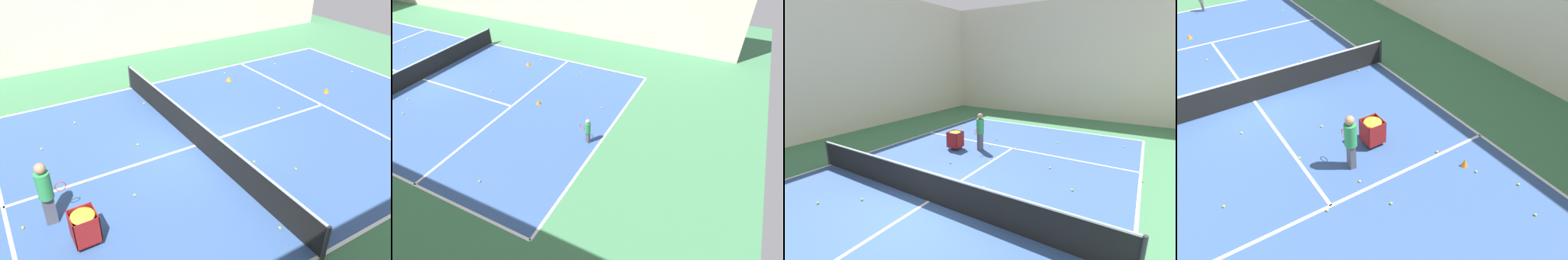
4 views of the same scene
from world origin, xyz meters
TOP-DOWN VIEW (x-y plane):
  - ground_plane at (0.00, 0.00)m, footprint 34.47×34.47m
  - court_playing_area at (0.00, 0.00)m, footprint 11.17×22.07m
  - line_baseline_near at (0.00, -11.03)m, footprint 11.17×0.10m
  - line_sideline_right at (5.58, 0.00)m, footprint 0.10×22.07m
  - line_service_near at (0.00, -6.07)m, footprint 11.17×0.10m
  - line_centre_service at (0.00, 0.00)m, footprint 0.10×12.14m
  - tennis_net at (0.00, 0.00)m, footprint 11.47×0.10m
  - player_near_baseline at (-0.74, -10.55)m, footprint 0.30×0.58m
  - training_cone_0 at (4.04, -4.23)m, footprint 0.28×0.28m
  - training_cone_1 at (0.76, -7.13)m, footprint 0.23×0.23m
  - tennis_ball_0 at (3.83, 0.19)m, footprint 0.07×0.07m
  - tennis_ball_4 at (1.80, -10.06)m, footprint 0.07×0.07m
  - tennis_ball_5 at (3.65, 3.11)m, footprint 0.07×0.07m
  - tennis_ball_6 at (0.64, -4.29)m, footprint 0.07×0.07m
  - tennis_ball_7 at (-1.82, -1.09)m, footprint 0.07×0.07m
  - tennis_ball_8 at (-4.46, -8.07)m, footprint 0.07×0.07m
  - tennis_ball_10 at (4.57, -7.52)m, footprint 0.07×0.07m
  - tennis_ball_13 at (4.69, -0.66)m, footprint 0.07×0.07m
  - tennis_ball_14 at (1.01, 1.68)m, footprint 0.07×0.07m
  - tennis_ball_18 at (4.89, -4.57)m, footprint 0.07×0.07m
  - tennis_ball_20 at (2.42, 4.55)m, footprint 0.07×0.07m
  - tennis_ball_22 at (-2.78, -1.95)m, footprint 0.07×0.07m
  - tennis_ball_23 at (5.48, -9.31)m, footprint 0.07×0.07m
  - tennis_ball_27 at (5.64, 5.16)m, footprint 0.07×0.07m

SIDE VIEW (x-z plane):
  - ground_plane at x=0.00m, z-range 0.00..0.00m
  - court_playing_area at x=0.00m, z-range 0.00..0.00m
  - line_baseline_near at x=0.00m, z-range 0.00..0.01m
  - line_sideline_right at x=5.58m, z-range 0.00..0.01m
  - line_service_near at x=0.00m, z-range 0.00..0.01m
  - line_centre_service at x=0.00m, z-range 0.00..0.01m
  - tennis_ball_0 at x=3.83m, z-range 0.00..0.07m
  - tennis_ball_4 at x=1.80m, z-range 0.00..0.07m
  - tennis_ball_5 at x=3.65m, z-range 0.00..0.07m
  - tennis_ball_6 at x=0.64m, z-range 0.00..0.07m
  - tennis_ball_7 at x=-1.82m, z-range 0.00..0.07m
  - tennis_ball_8 at x=-4.46m, z-range 0.00..0.07m
  - tennis_ball_10 at x=4.57m, z-range 0.00..0.07m
  - tennis_ball_13 at x=4.69m, z-range 0.00..0.07m
  - tennis_ball_14 at x=1.01m, z-range 0.00..0.07m
  - tennis_ball_18 at x=4.89m, z-range 0.00..0.07m
  - tennis_ball_20 at x=2.42m, z-range 0.00..0.07m
  - tennis_ball_22 at x=-2.78m, z-range 0.00..0.07m
  - tennis_ball_23 at x=5.48m, z-range 0.00..0.07m
  - tennis_ball_27 at x=5.64m, z-range 0.00..0.07m
  - training_cone_0 at x=4.04m, z-range 0.00..0.21m
  - training_cone_1 at x=0.76m, z-range 0.00..0.23m
  - tennis_net at x=0.00m, z-range 0.02..1.05m
  - player_near_baseline at x=-0.74m, z-range 0.08..1.23m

